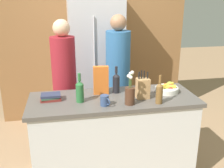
# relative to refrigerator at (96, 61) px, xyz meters

# --- Properties ---
(kitchen_island) EXTENTS (1.70, 0.65, 0.92)m
(kitchen_island) POSITION_rel_refrigerator_xyz_m (0.01, -1.29, -0.54)
(kitchen_island) COLOR silver
(kitchen_island) RESTS_ON ground_plane
(back_wall_wood) EXTENTS (2.90, 0.12, 2.60)m
(back_wall_wood) POSITION_rel_refrigerator_xyz_m (0.01, 0.36, 0.30)
(back_wall_wood) COLOR olive
(back_wall_wood) RESTS_ON ground_plane
(refrigerator) EXTENTS (0.75, 0.63, 2.01)m
(refrigerator) POSITION_rel_refrigerator_xyz_m (0.00, 0.00, 0.00)
(refrigerator) COLOR #B7B7BC
(refrigerator) RESTS_ON ground_plane
(fruit_bowl) EXTENTS (0.25, 0.25, 0.10)m
(fruit_bowl) POSITION_rel_refrigerator_xyz_m (0.61, -1.23, -0.04)
(fruit_bowl) COLOR silver
(fruit_bowl) RESTS_ON kitchen_island
(knife_block) EXTENTS (0.12, 0.11, 0.29)m
(knife_block) POSITION_rel_refrigerator_xyz_m (0.30, -1.35, 0.02)
(knife_block) COLOR tan
(knife_block) RESTS_ON kitchen_island
(flower_vase) EXTENTS (0.09, 0.09, 0.33)m
(flower_vase) POSITION_rel_refrigerator_xyz_m (0.13, -1.48, 0.02)
(flower_vase) COLOR #4C2D1E
(flower_vase) RESTS_ON kitchen_island
(cereal_box) EXTENTS (0.16, 0.07, 0.30)m
(cereal_box) POSITION_rel_refrigerator_xyz_m (-0.10, -1.15, 0.07)
(cereal_box) COLOR orange
(cereal_box) RESTS_ON kitchen_island
(coffee_mug) EXTENTS (0.09, 0.11, 0.10)m
(coffee_mug) POSITION_rel_refrigerator_xyz_m (-0.11, -1.47, -0.03)
(coffee_mug) COLOR #334770
(coffee_mug) RESTS_ON kitchen_island
(book_stack) EXTENTS (0.21, 0.15, 0.06)m
(book_stack) POSITION_rel_refrigerator_xyz_m (-0.61, -1.24, -0.05)
(book_stack) COLOR maroon
(book_stack) RESTS_ON kitchen_island
(bottle_oil) EXTENTS (0.07, 0.07, 0.29)m
(bottle_oil) POSITION_rel_refrigerator_xyz_m (0.07, -1.15, 0.03)
(bottle_oil) COLOR black
(bottle_oil) RESTS_ON kitchen_island
(bottle_vinegar) EXTENTS (0.08, 0.08, 0.29)m
(bottle_vinegar) POSITION_rel_refrigerator_xyz_m (-0.33, -1.33, 0.03)
(bottle_vinegar) COLOR #286633
(bottle_vinegar) RESTS_ON kitchen_island
(bottle_wine) EXTENTS (0.07, 0.07, 0.28)m
(bottle_wine) POSITION_rel_refrigerator_xyz_m (0.41, -1.51, 0.03)
(bottle_wine) COLOR brown
(bottle_wine) RESTS_ON kitchen_island
(person_at_sink) EXTENTS (0.28, 0.28, 1.66)m
(person_at_sink) POSITION_rel_refrigerator_xyz_m (-0.47, -0.72, -0.05)
(person_at_sink) COLOR #383842
(person_at_sink) RESTS_ON ground_plane
(person_in_blue) EXTENTS (0.31, 0.31, 1.70)m
(person_in_blue) POSITION_rel_refrigerator_xyz_m (0.21, -0.58, -0.04)
(person_in_blue) COLOR #383842
(person_in_blue) RESTS_ON ground_plane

